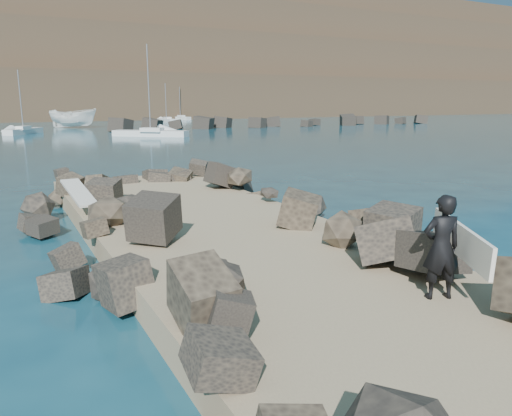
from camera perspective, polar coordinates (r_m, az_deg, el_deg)
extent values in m
plane|color=#0F384C|center=(12.18, -2.18, -6.03)|extent=(800.00, 800.00, 0.00)
cube|color=#8C7759|center=(10.40, 2.56, -7.51)|extent=(6.00, 26.00, 0.60)
cube|color=black|center=(9.77, -14.01, -7.95)|extent=(2.60, 22.00, 1.00)
cube|color=black|center=(12.35, 13.14, -3.67)|extent=(2.60, 22.00, 1.00)
cube|color=black|center=(76.75, 3.95, 9.71)|extent=(52.00, 4.00, 1.20)
cube|color=#2D4919|center=(171.56, -23.28, 15.26)|extent=(360.00, 140.00, 32.00)
cube|color=silver|center=(15.65, -19.57, 1.27)|extent=(0.78, 2.22, 0.07)
imported|color=white|center=(77.62, -20.17, 9.62)|extent=(7.45, 6.29, 2.77)
imported|color=black|center=(8.65, 20.41, -4.22)|extent=(0.74, 0.60, 1.74)
cube|color=silver|center=(8.97, 22.37, -3.49)|extent=(0.97, 1.99, 0.68)
cylinder|color=silver|center=(198.13, 6.95, 21.24)|extent=(7.89, 7.89, 6.91)
cube|color=silver|center=(56.46, -11.96, 8.27)|extent=(7.59, 6.61, 0.80)
cylinder|color=gray|center=(56.37, -12.18, 13.24)|extent=(0.12, 0.12, 9.11)
cube|color=silver|center=(55.83, -11.80, 8.75)|extent=(2.64, 2.49, 0.44)
cube|color=silver|center=(105.61, -8.64, 10.07)|extent=(2.98, 5.59, 0.80)
cylinder|color=gray|center=(105.55, -8.70, 11.90)|extent=(0.12, 0.12, 6.05)
cube|color=silver|center=(105.00, -8.53, 10.33)|extent=(1.34, 1.75, 0.44)
cube|color=silver|center=(65.15, -25.03, 7.88)|extent=(4.64, 5.73, 0.80)
cylinder|color=gray|center=(65.05, -25.33, 11.13)|extent=(0.12, 0.12, 6.70)
cube|color=silver|center=(64.53, -25.04, 8.30)|extent=(1.79, 1.95, 0.44)
cube|color=silver|center=(94.27, -10.20, 9.78)|extent=(1.82, 5.88, 0.80)
cylinder|color=gray|center=(94.20, -10.28, 11.93)|extent=(0.12, 0.12, 6.36)
cube|color=silver|center=(93.59, -10.08, 10.08)|extent=(1.08, 1.70, 0.44)
cube|color=white|center=(188.57, -3.97, 21.16)|extent=(6.00, 6.00, 3.00)
cube|color=white|center=(180.54, 5.06, 21.87)|extent=(5.00, 5.00, 5.00)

